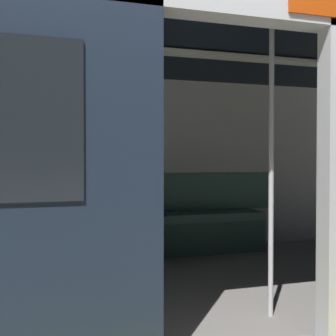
# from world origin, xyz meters

# --- Properties ---
(train_car) EXTENTS (6.40, 2.94, 2.18)m
(train_car) POSITION_xyz_m (0.06, -1.30, 1.47)
(train_car) COLOR silver
(train_car) RESTS_ON ground_plane
(bench_seat) EXTENTS (2.88, 0.44, 0.47)m
(bench_seat) POSITION_xyz_m (0.00, -2.42, 0.36)
(bench_seat) COLOR #4C7566
(bench_seat) RESTS_ON ground_plane
(person_seated) EXTENTS (0.55, 0.70, 1.20)m
(person_seated) POSITION_xyz_m (0.10, -2.37, 0.69)
(person_seated) COLOR #D8CC4C
(person_seated) RESTS_ON ground_plane
(handbag) EXTENTS (0.26, 0.15, 0.17)m
(handbag) POSITION_xyz_m (0.47, -2.50, 0.55)
(handbag) COLOR brown
(handbag) RESTS_ON bench_seat
(book) EXTENTS (0.23, 0.26, 0.03)m
(book) POSITION_xyz_m (-0.27, -2.44, 0.48)
(book) COLOR #26598C
(book) RESTS_ON bench_seat
(grab_pole_door) EXTENTS (0.04, 0.04, 2.04)m
(grab_pole_door) POSITION_xyz_m (0.44, -0.45, 1.02)
(grab_pole_door) COLOR silver
(grab_pole_door) RESTS_ON ground_plane
(grab_pole_far) EXTENTS (0.04, 0.04, 2.04)m
(grab_pole_far) POSITION_xyz_m (-0.44, -0.46, 1.02)
(grab_pole_far) COLOR silver
(grab_pole_far) RESTS_ON ground_plane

